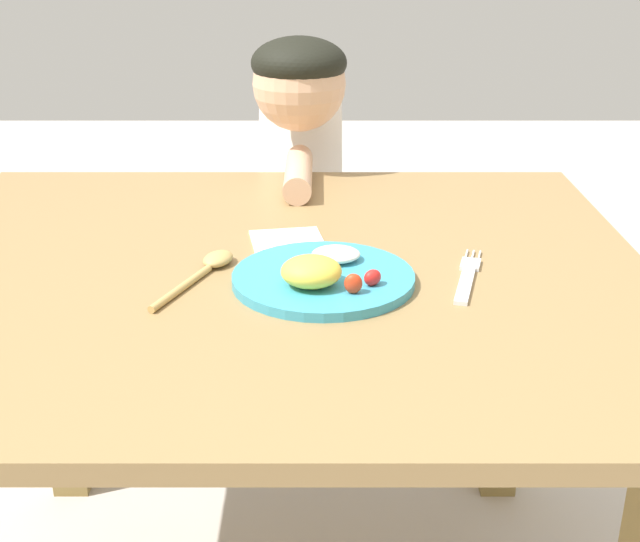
% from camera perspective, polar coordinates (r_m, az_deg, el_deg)
% --- Properties ---
extents(dining_table, '(1.11, 0.97, 0.69)m').
position_cam_1_polar(dining_table, '(1.28, -3.68, -4.86)').
color(dining_table, olive).
rests_on(dining_table, ground_plane).
extents(plate, '(0.25, 0.25, 0.05)m').
position_cam_1_polar(plate, '(1.15, -0.06, -0.30)').
color(plate, teal).
rests_on(plate, dining_table).
extents(fork, '(0.07, 0.19, 0.01)m').
position_cam_1_polar(fork, '(1.19, 9.74, -0.38)').
color(fork, silver).
rests_on(fork, dining_table).
extents(spoon, '(0.10, 0.20, 0.02)m').
position_cam_1_polar(spoon, '(1.20, -7.85, 0.28)').
color(spoon, tan).
rests_on(spoon, dining_table).
extents(person, '(0.18, 0.48, 0.95)m').
position_cam_1_polar(person, '(1.83, -1.50, 3.41)').
color(person, '#364866').
rests_on(person, ground_plane).
extents(napkin, '(0.13, 0.16, 0.00)m').
position_cam_1_polar(napkin, '(1.29, -2.35, 1.78)').
color(napkin, white).
rests_on(napkin, dining_table).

